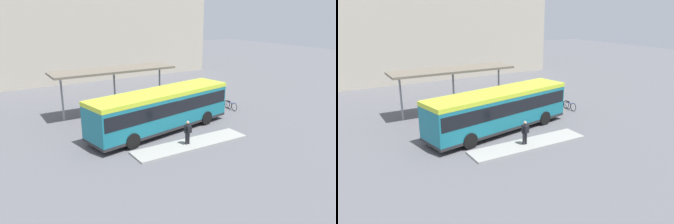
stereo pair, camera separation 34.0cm
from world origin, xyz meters
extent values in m
plane|color=#5B5B60|center=(0.00, 0.00, 0.00)|extent=(120.00, 120.00, 0.00)
cube|color=#9E9E99|center=(0.33, -3.29, 0.06)|extent=(8.15, 1.80, 0.12)
cube|color=#197284|center=(0.00, 0.00, 1.68)|extent=(11.56, 4.63, 2.65)
cube|color=#C6DB33|center=(0.00, 0.00, 2.85)|extent=(11.58, 4.65, 0.30)
cube|color=black|center=(0.00, 0.00, 2.00)|extent=(11.34, 4.62, 0.93)
cube|color=black|center=(5.52, 1.04, 2.00)|extent=(0.52, 2.36, 1.02)
cube|color=#28282B|center=(0.00, 0.00, 0.45)|extent=(11.57, 4.64, 0.20)
cylinder|color=black|center=(3.20, 1.87, 0.53)|extent=(1.09, 0.47, 1.06)
cylinder|color=black|center=(3.66, -0.58, 0.53)|extent=(1.09, 0.47, 1.06)
cylinder|color=black|center=(-3.66, 0.58, 0.53)|extent=(1.09, 0.47, 1.06)
cylinder|color=black|center=(-3.20, -1.87, 0.53)|extent=(1.09, 0.47, 1.06)
cylinder|color=#232328|center=(-0.05, -3.28, 0.51)|extent=(0.15, 0.15, 0.77)
cylinder|color=#232328|center=(0.12, -3.29, 0.51)|extent=(0.15, 0.15, 0.77)
cube|color=black|center=(0.03, -3.28, 1.18)|extent=(0.40, 0.24, 0.58)
cube|color=black|center=(0.02, -3.48, 1.21)|extent=(0.30, 0.21, 0.44)
sphere|color=tan|center=(0.03, -3.28, 1.60)|extent=(0.21, 0.21, 0.21)
torus|color=black|center=(7.98, 0.99, 0.36)|extent=(0.08, 0.74, 0.74)
torus|color=black|center=(8.03, 1.99, 0.36)|extent=(0.08, 0.74, 0.74)
cylinder|color=#2847AD|center=(8.01, 1.49, 0.60)|extent=(0.07, 0.78, 0.04)
cylinder|color=#2847AD|center=(8.02, 1.67, 0.54)|extent=(0.04, 0.04, 0.36)
cube|color=black|center=(8.02, 1.67, 0.72)|extent=(0.08, 0.18, 0.04)
cylinder|color=#2847AD|center=(7.99, 1.09, 0.69)|extent=(0.48, 0.06, 0.03)
torus|color=black|center=(8.07, 2.67, 0.35)|extent=(0.07, 0.71, 0.70)
torus|color=black|center=(8.03, 1.72, 0.35)|extent=(0.07, 0.71, 0.70)
cylinder|color=silver|center=(8.05, 2.19, 0.58)|extent=(0.06, 0.74, 0.04)
cylinder|color=silver|center=(8.05, 2.02, 0.52)|extent=(0.04, 0.04, 0.35)
cube|color=black|center=(8.05, 2.02, 0.69)|extent=(0.08, 0.18, 0.04)
cylinder|color=silver|center=(8.07, 2.58, 0.66)|extent=(0.48, 0.05, 0.03)
torus|color=black|center=(7.67, 3.37, 0.35)|extent=(0.17, 0.71, 0.71)
torus|color=black|center=(7.83, 2.42, 0.35)|extent=(0.17, 0.71, 0.71)
cylinder|color=orange|center=(7.75, 2.89, 0.58)|extent=(0.16, 0.75, 0.04)
cylinder|color=orange|center=(7.78, 2.72, 0.52)|extent=(0.04, 0.04, 0.35)
cube|color=black|center=(7.78, 2.72, 0.70)|extent=(0.10, 0.19, 0.04)
cylinder|color=orange|center=(7.68, 3.27, 0.67)|extent=(0.48, 0.11, 0.03)
cube|color=#706656|center=(-1.04, 6.11, 3.68)|extent=(10.42, 2.86, 0.18)
cylinder|color=gray|center=(-5.46, 6.11, 1.79)|extent=(0.16, 0.16, 3.59)
cylinder|color=gray|center=(3.39, 6.11, 1.79)|extent=(0.16, 0.16, 3.59)
cylinder|color=gray|center=(-1.04, 6.11, 1.79)|extent=(0.16, 0.16, 3.59)
cylinder|color=slate|center=(1.19, 3.73, 0.24)|extent=(0.83, 0.83, 0.47)
sphere|color=#337F38|center=(1.19, 3.73, 0.83)|extent=(0.96, 0.96, 0.96)
cube|color=#BCB29E|center=(3.62, 25.88, 6.30)|extent=(29.65, 12.89, 12.60)
camera|label=1|loc=(-11.33, -19.44, 8.42)|focal=35.00mm
camera|label=2|loc=(-11.04, -19.62, 8.42)|focal=35.00mm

